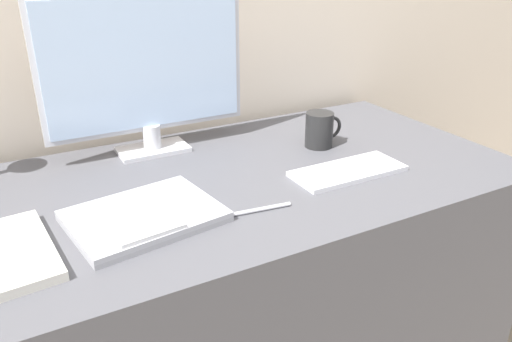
{
  "coord_description": "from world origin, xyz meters",
  "views": [
    {
      "loc": [
        -0.47,
        -0.88,
        1.26
      ],
      "look_at": [
        0.03,
        0.02,
        0.8
      ],
      "focal_mm": 35.0,
      "sensor_mm": 36.0,
      "label": 1
    }
  ],
  "objects_px": {
    "laptop": "(144,216)",
    "ereader": "(135,216)",
    "coffee_mug": "(320,130)",
    "pen": "(262,209)",
    "keyboard": "(348,171)",
    "monitor": "(146,71)"
  },
  "relations": [
    {
      "from": "laptop",
      "to": "ereader",
      "type": "bearing_deg",
      "value": -144.43
    },
    {
      "from": "coffee_mug",
      "to": "pen",
      "type": "distance_m",
      "value": 0.43
    },
    {
      "from": "keyboard",
      "to": "laptop",
      "type": "height_order",
      "value": "laptop"
    },
    {
      "from": "coffee_mug",
      "to": "laptop",
      "type": "bearing_deg",
      "value": -162.5
    },
    {
      "from": "keyboard",
      "to": "laptop",
      "type": "distance_m",
      "value": 0.53
    },
    {
      "from": "keyboard",
      "to": "pen",
      "type": "xyz_separation_m",
      "value": [
        -0.29,
        -0.07,
        -0.0
      ]
    },
    {
      "from": "monitor",
      "to": "keyboard",
      "type": "bearing_deg",
      "value": -44.73
    },
    {
      "from": "ereader",
      "to": "pen",
      "type": "relative_size",
      "value": 1.58
    },
    {
      "from": "monitor",
      "to": "ereader",
      "type": "relative_size",
      "value": 2.62
    },
    {
      "from": "monitor",
      "to": "keyboard",
      "type": "height_order",
      "value": "monitor"
    },
    {
      "from": "monitor",
      "to": "laptop",
      "type": "height_order",
      "value": "monitor"
    },
    {
      "from": "laptop",
      "to": "coffee_mug",
      "type": "relative_size",
      "value": 2.81
    },
    {
      "from": "laptop",
      "to": "ereader",
      "type": "distance_m",
      "value": 0.03
    },
    {
      "from": "laptop",
      "to": "coffee_mug",
      "type": "distance_m",
      "value": 0.6
    },
    {
      "from": "keyboard",
      "to": "coffee_mug",
      "type": "distance_m",
      "value": 0.2
    },
    {
      "from": "monitor",
      "to": "pen",
      "type": "relative_size",
      "value": 4.15
    },
    {
      "from": "monitor",
      "to": "coffee_mug",
      "type": "height_order",
      "value": "monitor"
    },
    {
      "from": "pen",
      "to": "laptop",
      "type": "bearing_deg",
      "value": 161.21
    },
    {
      "from": "monitor",
      "to": "pen",
      "type": "bearing_deg",
      "value": -77.62
    },
    {
      "from": "keyboard",
      "to": "ereader",
      "type": "distance_m",
      "value": 0.55
    },
    {
      "from": "monitor",
      "to": "laptop",
      "type": "distance_m",
      "value": 0.45
    },
    {
      "from": "coffee_mug",
      "to": "keyboard",
      "type": "bearing_deg",
      "value": -103.56
    }
  ]
}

